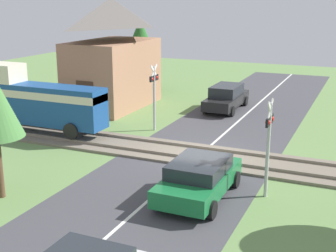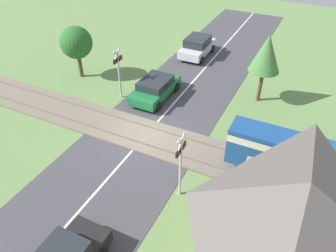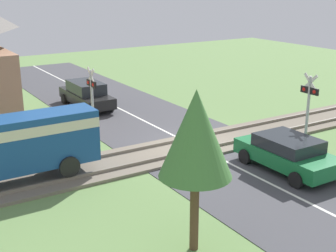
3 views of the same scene
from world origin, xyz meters
name	(u,v)px [view 2 (image 2 of 3)]	position (x,y,z in m)	size (l,w,h in m)	color
ground_plane	(145,136)	(0.00, 0.00, 0.00)	(60.00, 60.00, 0.00)	#66894C
road_surface	(145,136)	(0.00, 0.00, 0.01)	(48.00, 6.40, 0.02)	#424247
track_bed	(145,135)	(0.00, 0.00, 0.07)	(2.80, 48.00, 0.24)	#756B5B
car_near_crossing	(155,88)	(-3.98, -1.44, 0.72)	(4.15, 2.02, 1.34)	#197038
car_behind_queue	(197,46)	(-11.21, -1.44, 0.81)	(3.89, 1.99, 1.56)	silver
crossing_signal_west_approach	(119,67)	(-2.99, -3.50, 2.16)	(0.90, 0.18, 3.39)	#B7B7B7
crossing_signal_east_approach	(181,159)	(2.99, 3.50, 2.16)	(0.90, 0.18, 3.39)	#B7B7B7
pedestrian_by_station	(312,221)	(2.51, 9.05, 0.69)	(0.38, 0.38, 1.52)	#B2282D
tree_roadside_hedge	(266,54)	(-6.62, 4.75, 3.26)	(1.91, 1.91, 4.44)	brown
tree_beyond_track	(76,43)	(-4.15, -7.69, 2.58)	(2.24, 2.24, 3.72)	brown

